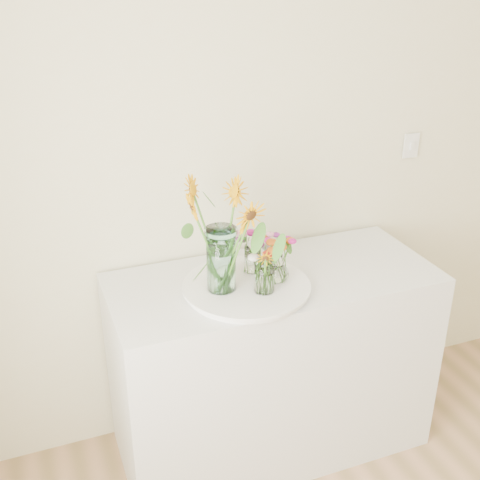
{
  "coord_description": "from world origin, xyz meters",
  "views": [
    {
      "loc": [
        -1.38,
        -0.1,
        2.12
      ],
      "look_at": [
        -0.63,
        1.83,
        1.15
      ],
      "focal_mm": 45.0,
      "sensor_mm": 36.0,
      "label": 1
    }
  ],
  "objects_px": {
    "counter": "(272,363)",
    "small_vase_a": "(264,277)",
    "mason_jar": "(221,260)",
    "small_vase_b": "(279,268)",
    "small_vase_c": "(253,259)",
    "tray": "(246,288)"
  },
  "relations": [
    {
      "from": "tray",
      "to": "mason_jar",
      "type": "bearing_deg",
      "value": 176.92
    },
    {
      "from": "counter",
      "to": "small_vase_a",
      "type": "distance_m",
      "value": 0.57
    },
    {
      "from": "mason_jar",
      "to": "small_vase_c",
      "type": "relative_size",
      "value": 2.22
    },
    {
      "from": "tray",
      "to": "small_vase_c",
      "type": "xyz_separation_m",
      "value": [
        0.07,
        0.1,
        0.07
      ]
    },
    {
      "from": "mason_jar",
      "to": "small_vase_a",
      "type": "bearing_deg",
      "value": -27.64
    },
    {
      "from": "counter",
      "to": "mason_jar",
      "type": "distance_m",
      "value": 0.67
    },
    {
      "from": "counter",
      "to": "small_vase_b",
      "type": "relative_size",
      "value": 11.47
    },
    {
      "from": "tray",
      "to": "mason_jar",
      "type": "xyz_separation_m",
      "value": [
        -0.1,
        0.01,
        0.15
      ]
    },
    {
      "from": "small_vase_b",
      "to": "tray",
      "type": "bearing_deg",
      "value": 174.9
    },
    {
      "from": "tray",
      "to": "small_vase_b",
      "type": "height_order",
      "value": "small_vase_b"
    },
    {
      "from": "counter",
      "to": "small_vase_b",
      "type": "distance_m",
      "value": 0.54
    },
    {
      "from": "tray",
      "to": "small_vase_a",
      "type": "height_order",
      "value": "small_vase_a"
    },
    {
      "from": "small_vase_a",
      "to": "counter",
      "type": "bearing_deg",
      "value": 52.86
    },
    {
      "from": "small_vase_b",
      "to": "small_vase_c",
      "type": "height_order",
      "value": "small_vase_b"
    },
    {
      "from": "tray",
      "to": "small_vase_b",
      "type": "xyz_separation_m",
      "value": [
        0.13,
        -0.01,
        0.07
      ]
    },
    {
      "from": "counter",
      "to": "mason_jar",
      "type": "xyz_separation_m",
      "value": [
        -0.26,
        -0.06,
        0.61
      ]
    },
    {
      "from": "counter",
      "to": "small_vase_b",
      "type": "xyz_separation_m",
      "value": [
        -0.02,
        -0.08,
        0.54
      ]
    },
    {
      "from": "counter",
      "to": "small_vase_a",
      "type": "relative_size",
      "value": 10.21
    },
    {
      "from": "tray",
      "to": "small_vase_b",
      "type": "relative_size",
      "value": 4.06
    },
    {
      "from": "tray",
      "to": "small_vase_a",
      "type": "distance_m",
      "value": 0.12
    },
    {
      "from": "tray",
      "to": "mason_jar",
      "type": "relative_size",
      "value": 1.84
    },
    {
      "from": "mason_jar",
      "to": "small_vase_b",
      "type": "height_order",
      "value": "mason_jar"
    }
  ]
}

